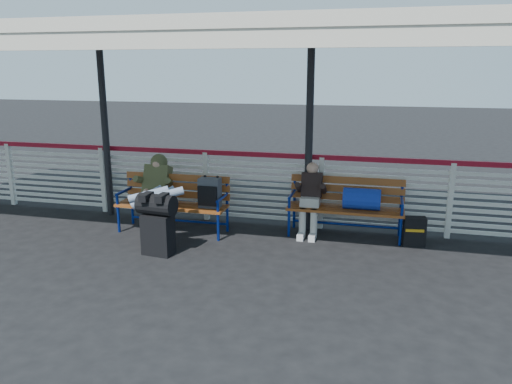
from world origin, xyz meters
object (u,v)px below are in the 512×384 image
(companion_person, at_px, (310,198))
(bench_right, at_px, (353,200))
(suitcase_side, at_px, (414,231))
(traveler_man, at_px, (155,192))
(bench_left, at_px, (185,196))
(luggage_stack, at_px, (157,222))

(companion_person, bearing_deg, bench_right, 3.37)
(suitcase_side, bearing_deg, traveler_man, -178.63)
(bench_left, distance_m, bench_right, 2.67)
(traveler_man, bearing_deg, bench_left, 44.25)
(luggage_stack, distance_m, suitcase_side, 3.80)
(bench_left, bearing_deg, luggage_stack, -90.46)
(luggage_stack, height_order, companion_person, companion_person)
(traveler_man, relative_size, suitcase_side, 3.68)
(bench_left, xyz_separation_m, companion_person, (1.96, 0.41, -0.00))
(luggage_stack, bearing_deg, traveler_man, 122.74)
(companion_person, xyz_separation_m, suitcase_side, (1.60, -0.17, -0.37))
(suitcase_side, bearing_deg, companion_person, 166.81)
(luggage_stack, bearing_deg, bench_left, 95.58)
(traveler_man, bearing_deg, bench_right, 14.89)
(traveler_man, height_order, companion_person, traveler_man)
(companion_person, relative_size, suitcase_side, 2.57)
(luggage_stack, distance_m, traveler_man, 0.81)
(companion_person, bearing_deg, traveler_man, -161.95)
(luggage_stack, bearing_deg, bench_right, 35.32)
(bench_left, distance_m, companion_person, 2.00)
(luggage_stack, xyz_separation_m, companion_person, (1.97, 1.44, 0.11))
(traveler_man, distance_m, companion_person, 2.44)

